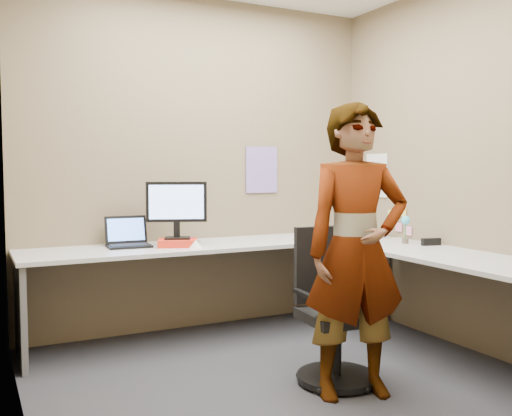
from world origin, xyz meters
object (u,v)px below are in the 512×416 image
desk (305,268)px  person (357,251)px  monitor (177,205)px  office_chair (333,319)px

desk → person: bearing=-102.4°
monitor → person: person is taller
desk → office_chair: bearing=-105.9°
office_chair → person: bearing=-88.4°
desk → person: (-0.19, -0.87, 0.25)m
desk → person: size_ratio=1.77×
monitor → person: 1.55m
person → office_chair: bearing=99.4°
office_chair → person: (-0.02, -0.25, 0.46)m
desk → monitor: monitor is taller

